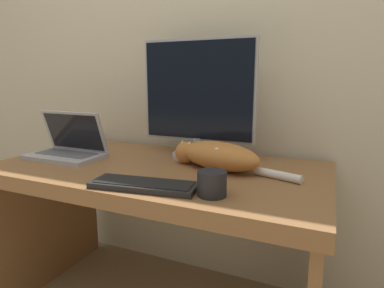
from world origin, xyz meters
The scene contains 7 objects.
wall_back centered at (0.00, 0.79, 1.30)m, with size 6.40×0.06×2.60m.
desk centered at (0.00, 0.36, 0.56)m, with size 1.40×0.73×0.70m.
monitor centered at (0.10, 0.58, 0.97)m, with size 0.54×0.24×0.54m.
laptop centered at (-0.46, 0.32, 0.75)m, with size 0.35×0.21×0.22m.
external_keyboard centered at (0.10, 0.10, 0.72)m, with size 0.38×0.17×0.02m.
cat centered at (0.25, 0.42, 0.76)m, with size 0.55×0.28×0.11m.
coffee_mug centered at (0.34, 0.12, 0.74)m, with size 0.09×0.09×0.08m.
Camera 1 is at (0.67, -0.79, 1.07)m, focal length 30.00 mm.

